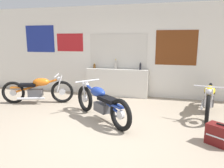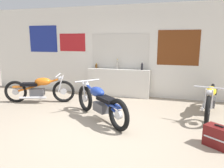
{
  "view_description": "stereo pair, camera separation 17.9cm",
  "coord_description": "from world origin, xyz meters",
  "views": [
    {
      "loc": [
        1.26,
        -3.66,
        1.77
      ],
      "look_at": [
        -0.06,
        1.39,
        0.7
      ],
      "focal_mm": 35.0,
      "sensor_mm": 36.0,
      "label": 1
    },
    {
      "loc": [
        1.43,
        -3.61,
        1.77
      ],
      "look_at": [
        -0.06,
        1.39,
        0.7
      ],
      "focal_mm": 35.0,
      "sensor_mm": 36.0,
      "label": 2
    }
  ],
  "objects": [
    {
      "name": "motorcycle_blue",
      "position": [
        -0.16,
        0.77,
        0.4
      ],
      "size": [
        1.67,
        1.43,
        0.81
      ],
      "color": "black",
      "rests_on": "ground_plane"
    },
    {
      "name": "bottle_left_center",
      "position": [
        -0.35,
        2.95,
        1.0
      ],
      "size": [
        0.08,
        0.08,
        0.3
      ],
      "color": "#B7B2A8",
      "rests_on": "sill_counter"
    },
    {
      "name": "motorcycle_orange",
      "position": [
        -2.26,
        1.57,
        0.4
      ],
      "size": [
        1.9,
        0.83,
        0.8
      ],
      "color": "black",
      "rests_on": "ground_plane"
    },
    {
      "name": "motorcycle_yellow",
      "position": [
        2.23,
        1.83,
        0.4
      ],
      "size": [
        0.66,
        2.04,
        0.79
      ],
      "color": "black",
      "rests_on": "ground_plane"
    },
    {
      "name": "hard_case_darkred",
      "position": [
        2.16,
        0.13,
        0.18
      ],
      "size": [
        0.48,
        0.45,
        0.38
      ],
      "color": "maroon",
      "rests_on": "ground_plane"
    },
    {
      "name": "wall_back",
      "position": [
        -0.01,
        3.09,
        1.4
      ],
      "size": [
        10.0,
        0.07,
        2.8
      ],
      "color": "silver",
      "rests_on": "ground_plane"
    },
    {
      "name": "bottle_center",
      "position": [
        0.43,
        2.9,
        0.98
      ],
      "size": [
        0.06,
        0.06,
        0.26
      ],
      "color": "black",
      "rests_on": "sill_counter"
    },
    {
      "name": "sill_counter",
      "position": [
        -0.3,
        2.91,
        0.43
      ],
      "size": [
        1.96,
        0.28,
        0.87
      ],
      "color": "silver",
      "rests_on": "ground_plane"
    },
    {
      "name": "bottle_leftmost",
      "position": [
        -1.04,
        2.92,
        0.94
      ],
      "size": [
        0.08,
        0.08,
        0.16
      ],
      "color": "#5B3814",
      "rests_on": "sill_counter"
    },
    {
      "name": "ground_plane",
      "position": [
        0.0,
        0.0,
        0.0
      ],
      "size": [
        24.0,
        24.0,
        0.0
      ],
      "primitive_type": "plane",
      "color": "gray"
    }
  ]
}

